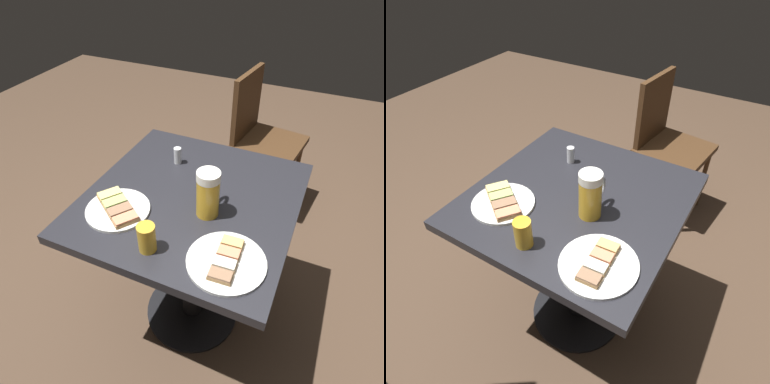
% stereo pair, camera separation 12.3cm
% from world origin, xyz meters
% --- Properties ---
extents(ground_plane, '(6.00, 6.00, 0.00)m').
position_xyz_m(ground_plane, '(0.00, 0.00, 0.00)').
color(ground_plane, '#4C3828').
extents(cafe_table, '(0.76, 0.74, 0.74)m').
position_xyz_m(cafe_table, '(0.00, 0.00, 0.58)').
color(cafe_table, black).
rests_on(cafe_table, ground_plane).
extents(plate_near, '(0.24, 0.24, 0.03)m').
position_xyz_m(plate_near, '(-0.24, -0.22, 0.74)').
color(plate_near, white).
rests_on(plate_near, cafe_table).
extents(plate_far, '(0.22, 0.22, 0.03)m').
position_xyz_m(plate_far, '(-0.17, 0.20, 0.75)').
color(plate_far, white).
rests_on(plate_far, cafe_table).
extents(beer_mug, '(0.14, 0.08, 0.17)m').
position_xyz_m(beer_mug, '(-0.06, -0.08, 0.82)').
color(beer_mug, gold).
rests_on(beer_mug, cafe_table).
extents(beer_glass_small, '(0.06, 0.06, 0.10)m').
position_xyz_m(beer_glass_small, '(-0.28, 0.02, 0.78)').
color(beer_glass_small, gold).
rests_on(beer_glass_small, cafe_table).
extents(salt_shaker, '(0.03, 0.03, 0.07)m').
position_xyz_m(salt_shaker, '(0.17, 0.14, 0.77)').
color(salt_shaker, silver).
rests_on(salt_shaker, cafe_table).
extents(cafe_chair, '(0.43, 0.43, 0.86)m').
position_xyz_m(cafe_chair, '(0.97, -0.02, 0.50)').
color(cafe_chair, '#472D19').
rests_on(cafe_chair, ground_plane).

